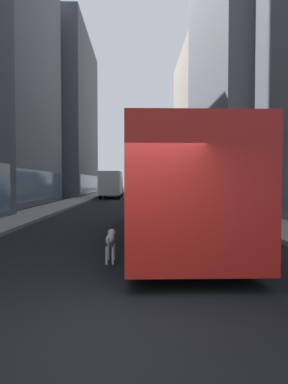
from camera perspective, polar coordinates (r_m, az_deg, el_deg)
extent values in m
plane|color=black|center=(38.80, -1.62, -0.87)|extent=(120.00, 120.00, 0.00)
cube|color=gray|center=(39.23, -9.97, -0.76)|extent=(2.40, 110.00, 0.15)
cube|color=#ADA89E|center=(39.20, 6.74, -0.75)|extent=(2.40, 110.00, 0.15)
cube|color=slate|center=(26.22, -19.11, 1.19)|extent=(0.08, 13.43, 2.40)
cube|color=#4C515B|center=(44.92, -17.42, 13.31)|extent=(11.19, 16.79, 21.66)
cube|color=slate|center=(42.83, -10.10, 1.50)|extent=(0.08, 15.11, 2.40)
cube|color=slate|center=(33.02, 22.82, 29.87)|extent=(11.93, 14.81, 34.88)
cube|color=slate|center=(27.27, 10.91, 1.28)|extent=(0.08, 13.33, 2.40)
cube|color=#A0937F|center=(49.52, 12.68, 13.07)|extent=(9.06, 23.52, 23.03)
cube|color=slate|center=(47.68, 7.33, 1.55)|extent=(0.08, 21.17, 2.40)
cube|color=red|center=(10.64, 4.39, 0.81)|extent=(2.55, 11.50, 2.75)
cube|color=slate|center=(10.64, 4.40, 3.48)|extent=(2.57, 11.04, 0.90)
cube|color=black|center=(16.37, 2.35, -2.75)|extent=(2.55, 0.16, 0.44)
cylinder|color=black|center=(14.20, -1.62, -3.66)|extent=(0.30, 1.00, 1.00)
cylinder|color=black|center=(14.37, 7.41, -3.61)|extent=(0.30, 1.00, 1.00)
cylinder|color=black|center=(6.58, -1.82, -10.17)|extent=(0.30, 1.00, 1.00)
cylinder|color=black|center=(6.94, 17.38, -9.62)|extent=(0.30, 1.00, 1.00)
cube|color=silver|center=(15.75, -2.81, 4.17)|extent=(0.08, 0.24, 0.40)
cube|color=#B7BABF|center=(22.39, 1.33, -1.12)|extent=(1.82, 4.77, 0.75)
cube|color=slate|center=(22.13, 1.36, 0.52)|extent=(1.67, 2.15, 0.55)
cylinder|color=black|center=(24.36, -0.78, -1.76)|extent=(0.22, 0.64, 0.64)
cylinder|color=black|center=(24.43, 2.98, -1.76)|extent=(0.22, 0.64, 0.64)
cylinder|color=black|center=(20.43, -0.65, -2.47)|extent=(0.22, 0.64, 0.64)
cylinder|color=black|center=(20.51, 3.83, -2.46)|extent=(0.22, 0.64, 0.64)
cube|color=yellow|center=(39.96, 0.11, 0.20)|extent=(1.92, 4.43, 0.75)
cube|color=slate|center=(39.72, 0.11, 1.13)|extent=(1.77, 2.00, 0.55)
cylinder|color=black|center=(41.76, -1.13, -0.24)|extent=(0.22, 0.64, 0.64)
cylinder|color=black|center=(41.80, 1.20, -0.24)|extent=(0.22, 0.64, 0.64)
cylinder|color=black|center=(38.15, -1.10, -0.44)|extent=(0.22, 0.64, 0.64)
cylinder|color=black|center=(38.20, 1.45, -0.44)|extent=(0.22, 0.64, 0.64)
cube|color=slate|center=(47.22, -4.99, 0.46)|extent=(1.70, 4.51, 0.75)
cube|color=slate|center=(46.98, -5.01, 1.24)|extent=(1.57, 2.03, 0.55)
cylinder|color=black|center=(49.12, -5.72, 0.07)|extent=(0.22, 0.64, 0.64)
cylinder|color=black|center=(49.03, -3.99, 0.07)|extent=(0.22, 0.64, 0.64)
cylinder|color=black|center=(45.45, -6.06, -0.07)|extent=(0.22, 0.64, 0.64)
cylinder|color=black|center=(45.36, -4.20, -0.07)|extent=(0.22, 0.64, 0.64)
cube|color=black|center=(28.97, 0.70, -0.44)|extent=(1.88, 4.50, 0.75)
cube|color=slate|center=(28.72, 0.71, 0.84)|extent=(1.73, 2.02, 0.55)
cylinder|color=black|center=(30.79, -0.97, -1.00)|extent=(0.22, 0.64, 0.64)
cylinder|color=black|center=(30.85, 2.10, -0.99)|extent=(0.22, 0.64, 0.64)
cylinder|color=black|center=(27.13, -0.91, -1.39)|extent=(0.22, 0.64, 0.64)
cylinder|color=black|center=(27.20, 2.58, -1.38)|extent=(0.22, 0.64, 0.64)
cube|color=#A51919|center=(38.59, -5.78, 1.33)|extent=(2.30, 2.00, 2.10)
cube|color=silver|center=(34.85, -6.25, 1.68)|extent=(2.30, 5.50, 2.60)
cylinder|color=black|center=(38.71, -7.27, -0.23)|extent=(0.28, 0.90, 0.90)
cylinder|color=black|center=(38.55, -4.28, -0.23)|extent=(0.28, 0.90, 0.90)
cylinder|color=black|center=(33.24, -8.23, -0.58)|extent=(0.28, 0.90, 0.90)
cylinder|color=black|center=(33.07, -4.75, -0.58)|extent=(0.28, 0.90, 0.90)
ellipsoid|color=white|center=(7.20, -6.34, -8.88)|extent=(0.22, 0.60, 0.26)
sphere|color=white|center=(7.56, -6.10, -7.66)|extent=(0.20, 0.20, 0.20)
sphere|color=black|center=(7.58, -6.54, -7.50)|extent=(0.07, 0.07, 0.07)
sphere|color=black|center=(7.57, -5.63, -7.50)|extent=(0.07, 0.07, 0.07)
cylinder|color=white|center=(6.80, -6.63, -9.09)|extent=(0.03, 0.16, 0.19)
cylinder|color=white|center=(7.48, -6.74, -11.05)|extent=(0.06, 0.06, 0.40)
cylinder|color=white|center=(7.47, -5.65, -11.07)|extent=(0.06, 0.06, 0.40)
cylinder|color=white|center=(7.08, -7.06, -11.81)|extent=(0.06, 0.06, 0.40)
cylinder|color=white|center=(7.06, -5.90, -11.83)|extent=(0.06, 0.06, 0.40)
sphere|color=black|center=(7.29, -5.88, -8.42)|extent=(0.04, 0.04, 0.04)
sphere|color=black|center=(7.13, -6.88, -8.83)|extent=(0.04, 0.04, 0.04)
sphere|color=black|center=(7.02, -6.30, -8.67)|extent=(0.04, 0.04, 0.04)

